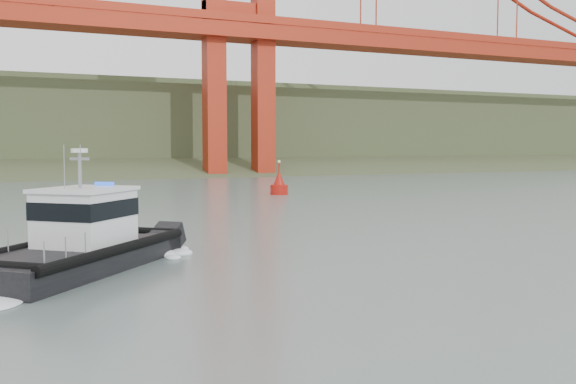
{
  "coord_description": "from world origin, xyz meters",
  "views": [
    {
      "loc": [
        -11.68,
        -19.25,
        4.64
      ],
      "look_at": [
        1.08,
        9.42,
        2.4
      ],
      "focal_mm": 40.0,
      "sensor_mm": 36.0,
      "label": 1
    }
  ],
  "objects": [
    {
      "name": "ground",
      "position": [
        0.0,
        0.0,
        0.0
      ],
      "size": [
        400.0,
        400.0,
        0.0
      ],
      "primitive_type": "plane",
      "color": "slate",
      "rests_on": "ground"
    },
    {
      "name": "headlands",
      "position": [
        0.0,
        125.5,
        7.05
      ],
      "size": [
        500.0,
        105.36,
        27.12
      ],
      "color": "#384326",
      "rests_on": "ground"
    },
    {
      "name": "patrol_boat",
      "position": [
        -9.08,
        5.81,
        1.18
      ],
      "size": [
        9.08,
        9.64,
        4.72
      ],
      "rotation": [
        0.0,
        0.0,
        -0.72
      ],
      "color": "black",
      "rests_on": "ground"
    },
    {
      "name": "nav_buoy",
      "position": [
        12.57,
        37.35,
        0.92
      ],
      "size": [
        1.68,
        1.68,
        3.5
      ],
      "color": "#A6130B",
      "rests_on": "ground"
    }
  ]
}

